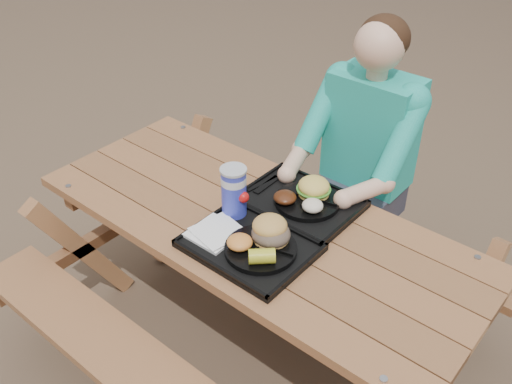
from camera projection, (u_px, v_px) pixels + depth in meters
The scene contains 18 objects.
ground at pixel (256, 347), 2.65m from camera, with size 60.00×60.00×0.00m, color #999999.
picnic_table at pixel (256, 289), 2.43m from camera, with size 1.80×1.49×0.75m, color #999999, non-canonical shape.
tray_near at pixel (250, 246), 2.07m from camera, with size 0.45×0.35×0.02m, color black.
tray_far at pixel (299, 203), 2.28m from camera, with size 0.45×0.35×0.02m, color black.
plate_near at pixel (261, 249), 2.02m from camera, with size 0.26×0.26×0.02m, color black.
plate_far at pixel (307, 201), 2.26m from camera, with size 0.26×0.26×0.02m, color black.
napkin_stack at pixel (214, 232), 2.10m from camera, with size 0.17×0.17×0.02m, color white.
soda_cup at pixel (234, 192), 2.16m from camera, with size 0.10×0.10×0.19m, color #1823B6.
condiment_bbq at pixel (268, 224), 2.13m from camera, with size 0.06×0.06×0.03m, color black.
condiment_mustard at pixel (281, 230), 2.11m from camera, with size 0.05×0.05×0.03m, color gold.
sandwich at pixel (271, 225), 2.01m from camera, with size 0.13×0.13×0.14m, color #DDA14E, non-canonical shape.
mac_cheese at pixel (240, 242), 2.00m from camera, with size 0.09×0.09×0.05m, color #F79D41.
corn_cob at pixel (262, 256), 1.94m from camera, with size 0.09×0.09×0.05m, color yellow, non-canonical shape.
cutlery_far at pixel (268, 184), 2.37m from camera, with size 0.03×0.16×0.01m, color black.
burger at pixel (314, 183), 2.25m from camera, with size 0.13×0.13×0.11m, color #F5CD56, non-canonical shape.
baked_beans at pixel (285, 197), 2.23m from camera, with size 0.09×0.09×0.04m, color #4D230F.
potato_salad at pixel (313, 206), 2.18m from camera, with size 0.08×0.08×0.05m, color white.
diner at pixel (364, 175), 2.67m from camera, with size 0.48×0.84×1.28m, color #19A7B5, non-canonical shape.
Camera 1 is at (1.12, -1.34, 2.11)m, focal length 40.00 mm.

